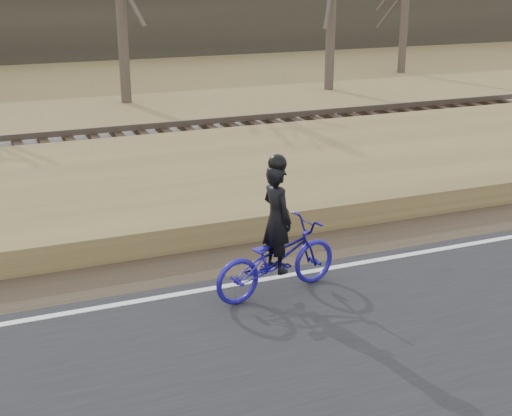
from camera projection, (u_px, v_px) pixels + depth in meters
name	position (u px, v px, depth m)	size (l,w,h in m)	color
cyclist	(277.00, 251.00, 10.02)	(2.08, 1.06, 2.04)	#1F1592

